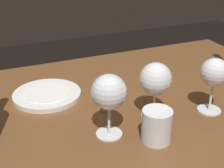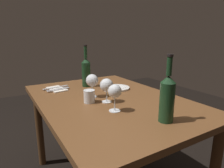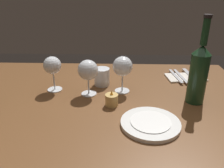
% 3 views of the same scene
% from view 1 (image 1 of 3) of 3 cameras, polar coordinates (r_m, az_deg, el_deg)
% --- Properties ---
extents(dining_table, '(1.30, 0.90, 0.74)m').
position_cam_1_polar(dining_table, '(0.95, 2.10, -9.67)').
color(dining_table, brown).
rests_on(dining_table, ground).
extents(wine_glass_left, '(0.09, 0.09, 0.16)m').
position_cam_1_polar(wine_glass_left, '(0.75, -0.56, -1.64)').
color(wine_glass_left, white).
rests_on(wine_glass_left, dining_table).
extents(wine_glass_right, '(0.09, 0.09, 0.16)m').
position_cam_1_polar(wine_glass_right, '(0.84, 7.77, 0.75)').
color(wine_glass_right, white).
rests_on(wine_glass_right, dining_table).
extents(wine_glass_centre, '(0.08, 0.08, 0.16)m').
position_cam_1_polar(wine_glass_centre, '(0.90, 17.82, 1.79)').
color(wine_glass_centre, white).
rests_on(wine_glass_centre, dining_table).
extents(water_tumbler, '(0.07, 0.07, 0.08)m').
position_cam_1_polar(water_tumbler, '(0.78, 7.95, -7.66)').
color(water_tumbler, white).
rests_on(water_tumbler, dining_table).
extents(votive_candle, '(0.05, 0.05, 0.07)m').
position_cam_1_polar(votive_candle, '(0.91, -1.19, -2.99)').
color(votive_candle, '#DBB266').
rests_on(votive_candle, dining_table).
extents(dinner_plate, '(0.21, 0.21, 0.02)m').
position_cam_1_polar(dinner_plate, '(1.00, -11.51, -1.83)').
color(dinner_plate, white).
rests_on(dinner_plate, dining_table).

